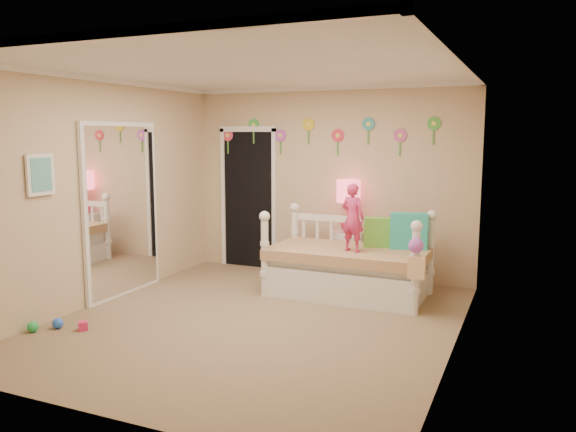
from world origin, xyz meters
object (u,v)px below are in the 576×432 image
at_px(daybed, 348,253).
at_px(table_lamp, 348,198).
at_px(nightstand, 347,256).
at_px(child, 353,218).

xyz_separation_m(daybed, table_lamp, (-0.23, 0.72, 0.60)).
distance_m(daybed, nightstand, 0.78).
relative_size(nightstand, table_lamp, 0.93).
relative_size(daybed, nightstand, 2.94).
height_order(daybed, nightstand, daybed).
relative_size(child, table_lamp, 1.15).
bearing_deg(child, nightstand, -54.69).
bearing_deg(nightstand, table_lamp, 92.88).
xyz_separation_m(child, nightstand, (-0.33, 0.87, -0.66)).
height_order(nightstand, table_lamp, table_lamp).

